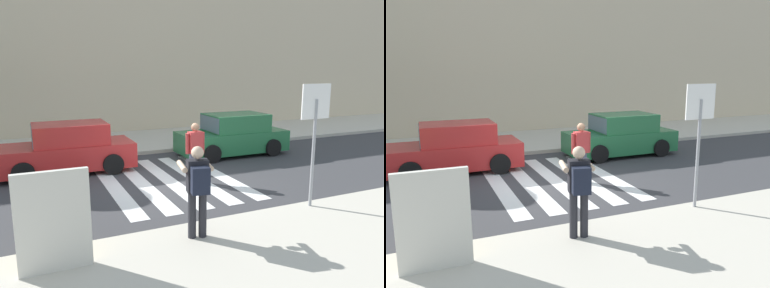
# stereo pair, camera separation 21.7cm
# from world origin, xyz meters

# --- Properties ---
(ground_plane) EXTENTS (120.00, 120.00, 0.00)m
(ground_plane) POSITION_xyz_m (0.00, 0.00, 0.00)
(ground_plane) COLOR #38383A
(sidewalk_far) EXTENTS (60.00, 4.80, 0.14)m
(sidewalk_far) POSITION_xyz_m (0.00, 6.00, 0.07)
(sidewalk_far) COLOR beige
(sidewalk_far) RESTS_ON ground
(building_facade_far) EXTENTS (56.00, 4.00, 7.57)m
(building_facade_far) POSITION_xyz_m (0.00, 10.40, 3.79)
(building_facade_far) COLOR beige
(building_facade_far) RESTS_ON ground
(crosswalk_stripe_0) EXTENTS (0.44, 5.20, 0.01)m
(crosswalk_stripe_0) POSITION_xyz_m (-1.60, 0.20, 0.00)
(crosswalk_stripe_0) COLOR silver
(crosswalk_stripe_0) RESTS_ON ground
(crosswalk_stripe_1) EXTENTS (0.44, 5.20, 0.01)m
(crosswalk_stripe_1) POSITION_xyz_m (-0.80, 0.20, 0.00)
(crosswalk_stripe_1) COLOR silver
(crosswalk_stripe_1) RESTS_ON ground
(crosswalk_stripe_2) EXTENTS (0.44, 5.20, 0.01)m
(crosswalk_stripe_2) POSITION_xyz_m (0.00, 0.20, 0.00)
(crosswalk_stripe_2) COLOR silver
(crosswalk_stripe_2) RESTS_ON ground
(crosswalk_stripe_3) EXTENTS (0.44, 5.20, 0.01)m
(crosswalk_stripe_3) POSITION_xyz_m (0.80, 0.20, 0.00)
(crosswalk_stripe_3) COLOR silver
(crosswalk_stripe_3) RESTS_ON ground
(crosswalk_stripe_4) EXTENTS (0.44, 5.20, 0.01)m
(crosswalk_stripe_4) POSITION_xyz_m (1.60, 0.20, 0.00)
(crosswalk_stripe_4) COLOR silver
(crosswalk_stripe_4) RESTS_ON ground
(stop_sign) EXTENTS (0.76, 0.08, 2.76)m
(stop_sign) POSITION_xyz_m (2.09, -3.44, 2.15)
(stop_sign) COLOR gray
(stop_sign) RESTS_ON sidewalk_near
(photographer_with_backpack) EXTENTS (0.69, 0.91, 1.72)m
(photographer_with_backpack) POSITION_xyz_m (-0.95, -3.88, 1.17)
(photographer_with_backpack) COLOR #232328
(photographer_with_backpack) RESTS_ON sidewalk_near
(pedestrian_crossing) EXTENTS (0.58, 0.25, 1.72)m
(pedestrian_crossing) POSITION_xyz_m (0.62, -0.36, 0.97)
(pedestrian_crossing) COLOR #474C60
(pedestrian_crossing) RESTS_ON ground
(parked_car_red) EXTENTS (4.10, 1.92, 1.55)m
(parked_car_red) POSITION_xyz_m (-2.55, 2.30, 0.73)
(parked_car_red) COLOR red
(parked_car_red) RESTS_ON ground
(parked_car_green) EXTENTS (4.10, 1.92, 1.55)m
(parked_car_green) POSITION_xyz_m (3.42, 2.30, 0.73)
(parked_car_green) COLOR #236B3D
(parked_car_green) RESTS_ON ground
(advertising_board) EXTENTS (1.10, 0.11, 1.60)m
(advertising_board) POSITION_xyz_m (-3.43, -4.02, 0.94)
(advertising_board) COLOR beige
(advertising_board) RESTS_ON sidewalk_near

